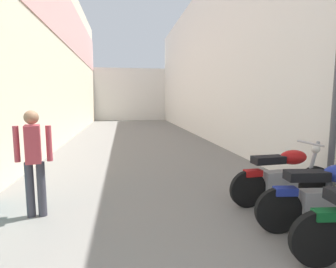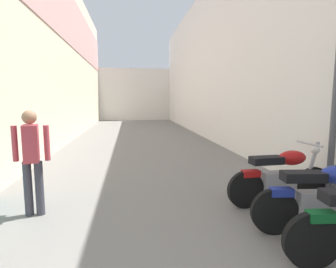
% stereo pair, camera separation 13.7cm
% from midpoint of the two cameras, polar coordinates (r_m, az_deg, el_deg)
% --- Properties ---
extents(ground_plane, '(40.06, 40.06, 0.00)m').
position_cam_midpoint_polar(ground_plane, '(8.91, -5.77, -3.89)').
color(ground_plane, slate).
extents(building_left, '(0.45, 24.06, 7.13)m').
position_cam_midpoint_polar(building_left, '(11.13, -23.55, 16.39)').
color(building_left, beige).
rests_on(building_left, ground).
extents(building_right, '(0.45, 24.06, 6.66)m').
position_cam_midpoint_polar(building_right, '(11.44, 9.59, 15.27)').
color(building_right, silver).
rests_on(building_right, ground).
extents(building_far_end, '(8.81, 2.00, 4.28)m').
position_cam_midpoint_polar(building_far_end, '(23.77, -8.23, 8.21)').
color(building_far_end, silver).
rests_on(building_far_end, ground).
extents(motorcycle_fourth, '(1.85, 0.58, 1.04)m').
position_cam_midpoint_polar(motorcycle_fourth, '(4.09, 29.68, -11.08)').
color(motorcycle_fourth, black).
rests_on(motorcycle_fourth, ground).
extents(motorcycle_fifth, '(1.85, 0.58, 1.04)m').
position_cam_midpoint_polar(motorcycle_fifth, '(4.85, 22.37, -7.88)').
color(motorcycle_fifth, black).
rests_on(motorcycle_fifth, ground).
extents(pedestrian_further_down, '(0.52, 0.38, 1.57)m').
position_cam_midpoint_polar(pedestrian_further_down, '(4.41, -27.27, -4.07)').
color(pedestrian_further_down, '#383842').
rests_on(pedestrian_further_down, ground).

